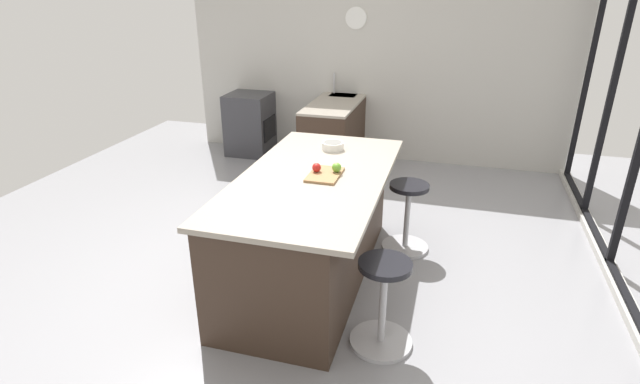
% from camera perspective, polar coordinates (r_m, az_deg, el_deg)
% --- Properties ---
extents(ground_plane, '(7.83, 7.83, 0.00)m').
position_cam_1_polar(ground_plane, '(4.59, -1.16, -7.61)').
color(ground_plane, gray).
extents(interior_partition_left, '(0.15, 5.20, 2.65)m').
position_cam_1_polar(interior_partition_left, '(6.95, 6.26, 14.64)').
color(interior_partition_left, beige).
rests_on(interior_partition_left, ground_plane).
extents(sink_cabinet, '(1.98, 0.60, 1.18)m').
position_cam_1_polar(sink_cabinet, '(6.88, 2.30, 7.26)').
color(sink_cabinet, '#38281E').
rests_on(sink_cabinet, ground_plane).
extents(oven_range, '(0.60, 0.61, 0.87)m').
position_cam_1_polar(oven_range, '(7.30, -8.08, 7.82)').
color(oven_range, '#38383D').
rests_on(oven_range, ground_plane).
extents(kitchen_island, '(2.20, 1.13, 0.94)m').
position_cam_1_polar(kitchen_island, '(4.11, -1.31, -4.00)').
color(kitchen_island, '#38281E').
rests_on(kitchen_island, ground_plane).
extents(stool_by_window, '(0.44, 0.44, 0.66)m').
position_cam_1_polar(stool_by_window, '(4.67, 10.02, -3.08)').
color(stool_by_window, '#B7B7BC').
rests_on(stool_by_window, ground_plane).
extents(stool_middle, '(0.44, 0.44, 0.66)m').
position_cam_1_polar(stool_middle, '(3.47, 7.27, -12.99)').
color(stool_middle, '#B7B7BC').
rests_on(stool_middle, ground_plane).
extents(cutting_board, '(0.36, 0.24, 0.02)m').
position_cam_1_polar(cutting_board, '(3.88, 0.56, 2.02)').
color(cutting_board, olive).
rests_on(cutting_board, kitchen_island).
extents(apple_green, '(0.08, 0.08, 0.08)m').
position_cam_1_polar(apple_green, '(3.90, 1.93, 2.85)').
color(apple_green, '#609E2D').
rests_on(apple_green, cutting_board).
extents(apple_red, '(0.07, 0.07, 0.07)m').
position_cam_1_polar(apple_red, '(3.90, -0.40, 2.85)').
color(apple_red, red).
rests_on(apple_red, cutting_board).
extents(fruit_bowl, '(0.20, 0.20, 0.07)m').
position_cam_1_polar(fruit_bowl, '(4.49, 1.49, 5.41)').
color(fruit_bowl, silver).
rests_on(fruit_bowl, kitchen_island).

